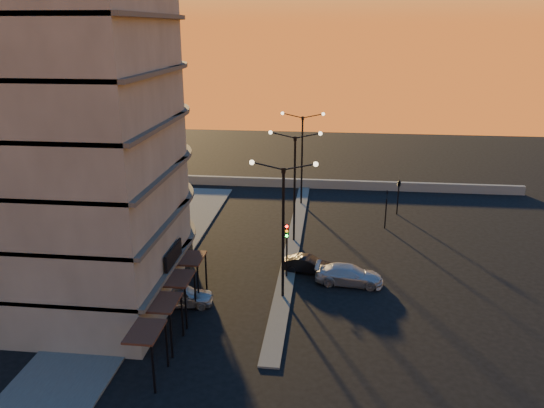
{
  "coord_description": "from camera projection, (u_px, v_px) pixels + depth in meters",
  "views": [
    {
      "loc": [
        2.95,
        -31.93,
        17.41
      ],
      "look_at": [
        -1.55,
        7.17,
        4.23
      ],
      "focal_mm": 35.0,
      "sensor_mm": 36.0,
      "label": 1
    }
  ],
  "objects": [
    {
      "name": "streetlamp_mid",
      "position": [
        295.0,
        178.0,
        43.58
      ],
      "size": [
        4.32,
        0.32,
        9.51
      ],
      "color": "black",
      "rests_on": "ground"
    },
    {
      "name": "parapet",
      "position": [
        322.0,
        184.0,
        60.05
      ],
      "size": [
        44.0,
        0.5,
        1.0
      ],
      "primitive_type": "cube",
      "color": "slate",
      "rests_on": "ground"
    },
    {
      "name": "ground",
      "position": [
        283.0,
        297.0,
        35.93
      ],
      "size": [
        120.0,
        120.0,
        0.0
      ],
      "primitive_type": "plane",
      "color": "black",
      "rests_on": "ground"
    },
    {
      "name": "streetlamp_far",
      "position": [
        302.0,
        151.0,
        52.99
      ],
      "size": [
        4.32,
        0.32,
        9.51
      ],
      "color": "black",
      "rests_on": "ground"
    },
    {
      "name": "median",
      "position": [
        294.0,
        240.0,
        45.33
      ],
      "size": [
        1.2,
        36.0,
        0.12
      ],
      "primitive_type": "cube",
      "color": "#4C4C4A",
      "rests_on": "ground"
    },
    {
      "name": "streetlamp_near",
      "position": [
        283.0,
        220.0,
        34.16
      ],
      "size": [
        4.32,
        0.32,
        9.51
      ],
      "color": "black",
      "rests_on": "ground"
    },
    {
      "name": "car_wagon",
      "position": [
        349.0,
        275.0,
        37.6
      ],
      "size": [
        4.94,
        2.31,
        1.39
      ],
      "primitive_type": "imported",
      "rotation": [
        0.0,
        0.0,
        1.49
      ],
      "color": "#B2B4BA",
      "rests_on": "ground"
    },
    {
      "name": "building",
      "position": [
        65.0,
        118.0,
        33.7
      ],
      "size": [
        14.35,
        17.08,
        25.0
      ],
      "color": "slate",
      "rests_on": "ground"
    },
    {
      "name": "sidewalk_west",
      "position": [
        152.0,
        264.0,
        40.82
      ],
      "size": [
        5.0,
        40.0,
        0.12
      ],
      "primitive_type": "cube",
      "color": "#4C4C4A",
      "rests_on": "ground"
    },
    {
      "name": "traffic_light_main",
      "position": [
        287.0,
        242.0,
        37.72
      ],
      "size": [
        0.28,
        0.44,
        4.25
      ],
      "color": "black",
      "rests_on": "ground"
    },
    {
      "name": "signal_east_b",
      "position": [
        399.0,
        184.0,
        50.87
      ],
      "size": [
        0.42,
        1.99,
        3.6
      ],
      "color": "black",
      "rests_on": "ground"
    },
    {
      "name": "car_hatchback",
      "position": [
        181.0,
        295.0,
        34.71
      ],
      "size": [
        4.34,
        2.19,
        1.42
      ],
      "primitive_type": "imported",
      "rotation": [
        0.0,
        0.0,
        1.7
      ],
      "color": "#AEB2B6",
      "rests_on": "ground"
    },
    {
      "name": "car_sedan",
      "position": [
        308.0,
        265.0,
        39.42
      ],
      "size": [
        3.92,
        1.97,
        1.23
      ],
      "primitive_type": "imported",
      "rotation": [
        0.0,
        0.0,
        1.39
      ],
      "color": "black",
      "rests_on": "ground"
    },
    {
      "name": "signal_east_a",
      "position": [
        386.0,
        208.0,
        47.64
      ],
      "size": [
        0.13,
        0.16,
        3.6
      ],
      "color": "black",
      "rests_on": "ground"
    }
  ]
}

